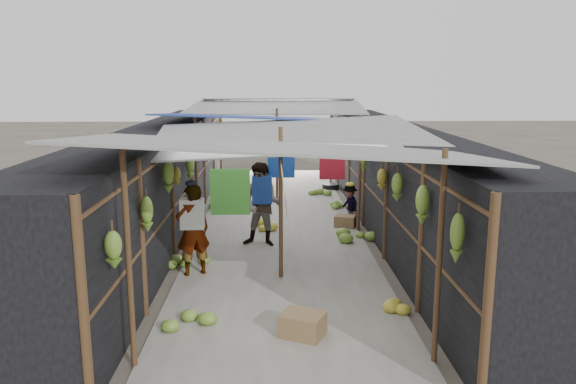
{
  "coord_description": "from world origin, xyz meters",
  "views": [
    {
      "loc": [
        -0.15,
        -6.2,
        3.36
      ],
      "look_at": [
        0.16,
        4.3,
        1.25
      ],
      "focal_mm": 35.0,
      "sensor_mm": 36.0,
      "label": 1
    }
  ],
  "objects": [
    {
      "name": "floor_bananas",
      "position": [
        -0.07,
        5.43,
        0.17
      ],
      "size": [
        4.04,
        9.42,
        0.36
      ],
      "color": "olive",
      "rests_on": "ground"
    },
    {
      "name": "ground",
      "position": [
        0.0,
        0.0,
        0.0
      ],
      "size": [
        80.0,
        80.0,
        0.0
      ],
      "primitive_type": "plane",
      "color": "#6B6356",
      "rests_on": "ground"
    },
    {
      "name": "stall_left",
      "position": [
        -2.7,
        6.5,
        1.15
      ],
      "size": [
        1.4,
        15.0,
        2.3
      ],
      "primitive_type": "cube",
      "color": "black",
      "rests_on": "ground"
    },
    {
      "name": "vendor_seated",
      "position": [
        1.69,
        6.66,
        0.47
      ],
      "size": [
        0.55,
        0.69,
        0.94
      ],
      "primitive_type": "imported",
      "rotation": [
        0.0,
        0.0,
        -1.19
      ],
      "color": "#4B4441",
      "rests_on": "ground"
    },
    {
      "name": "market_canopy",
      "position": [
        0.03,
        6.84,
        2.4
      ],
      "size": [
        5.62,
        15.2,
        2.77
      ],
      "color": "brown",
      "rests_on": "ground"
    },
    {
      "name": "vendor_elderly",
      "position": [
        -1.52,
        3.19,
        0.81
      ],
      "size": [
        0.7,
        0.6,
        1.62
      ],
      "primitive_type": "imported",
      "rotation": [
        0.0,
        0.0,
        3.58
      ],
      "color": "white",
      "rests_on": "ground"
    },
    {
      "name": "black_basin",
      "position": [
        1.7,
        10.97,
        0.08
      ],
      "size": [
        0.54,
        0.54,
        0.16
      ],
      "primitive_type": "cylinder",
      "color": "black",
      "rests_on": "ground"
    },
    {
      "name": "shopper_blue",
      "position": [
        -0.34,
        4.93,
        0.86
      ],
      "size": [
        0.97,
        0.83,
        1.73
      ],
      "primitive_type": "imported",
      "rotation": [
        0.0,
        0.0,
        -0.23
      ],
      "color": "#2043A1",
      "rests_on": "ground"
    },
    {
      "name": "stall_right",
      "position": [
        2.7,
        6.5,
        1.15
      ],
      "size": [
        1.4,
        15.0,
        2.3
      ],
      "primitive_type": "cube",
      "color": "black",
      "rests_on": "ground"
    },
    {
      "name": "crate_back",
      "position": [
        -1.32,
        10.26,
        0.14
      ],
      "size": [
        0.45,
        0.37,
        0.27
      ],
      "primitive_type": "cube",
      "rotation": [
        0.0,
        0.0,
        0.05
      ],
      "color": "#93704B",
      "rests_on": "ground"
    },
    {
      "name": "aisle_slab",
      "position": [
        0.0,
        6.5,
        0.01
      ],
      "size": [
        3.6,
        16.0,
        0.02
      ],
      "primitive_type": "cube",
      "color": "#9E998E",
      "rests_on": "ground"
    },
    {
      "name": "hanging_bananas",
      "position": [
        -0.07,
        5.94,
        1.66
      ],
      "size": [
        3.96,
        13.88,
        0.78
      ],
      "color": "olive",
      "rests_on": "ground"
    },
    {
      "name": "crate_mid",
      "position": [
        1.55,
        6.34,
        0.14
      ],
      "size": [
        0.56,
        0.51,
        0.28
      ],
      "primitive_type": "cube",
      "rotation": [
        0.0,
        0.0,
        -0.34
      ],
      "color": "#93704B",
      "rests_on": "ground"
    },
    {
      "name": "crate_near",
      "position": [
        0.25,
        0.73,
        0.16
      ],
      "size": [
        0.68,
        0.63,
        0.33
      ],
      "primitive_type": "cube",
      "rotation": [
        0.0,
        0.0,
        -0.43
      ],
      "color": "#93704B",
      "rests_on": "ground"
    }
  ]
}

